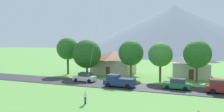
{
  "coord_description": "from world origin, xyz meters",
  "views": [
    {
      "loc": [
        9.66,
        -10.23,
        7.66
      ],
      "look_at": [
        -1.61,
        18.29,
        5.61
      ],
      "focal_mm": 36.58,
      "sensor_mm": 36.0,
      "label": 1
    }
  ],
  "objects_px": {
    "tree_left_of_center": "(68,49)",
    "tree_far_right": "(197,54)",
    "house_left_center": "(192,65)",
    "parked_car_white_west_end": "(85,77)",
    "house_leftmost": "(114,62)",
    "tree_near_left": "(131,53)",
    "tree_right_of_center": "(87,54)",
    "parked_car_green_mid_west": "(177,84)",
    "pickup_truck_navy_west_side": "(119,81)",
    "pickup_truck_maroon_east_side": "(224,87)",
    "tree_near_right": "(160,55)"
  },
  "relations": [
    {
      "from": "house_leftmost",
      "to": "pickup_truck_navy_west_side",
      "type": "height_order",
      "value": "house_leftmost"
    },
    {
      "from": "tree_left_of_center",
      "to": "pickup_truck_navy_west_side",
      "type": "relative_size",
      "value": 1.6
    },
    {
      "from": "pickup_truck_navy_west_side",
      "to": "tree_left_of_center",
      "type": "bearing_deg",
      "value": 149.02
    },
    {
      "from": "house_leftmost",
      "to": "pickup_truck_navy_west_side",
      "type": "xyz_separation_m",
      "value": [
        6.4,
        -14.43,
        -1.66
      ]
    },
    {
      "from": "parked_car_green_mid_west",
      "to": "pickup_truck_navy_west_side",
      "type": "height_order",
      "value": "pickup_truck_navy_west_side"
    },
    {
      "from": "house_leftmost",
      "to": "tree_near_left",
      "type": "height_order",
      "value": "tree_near_left"
    },
    {
      "from": "house_leftmost",
      "to": "pickup_truck_maroon_east_side",
      "type": "xyz_separation_m",
      "value": [
        22.14,
        -13.33,
        -1.66
      ]
    },
    {
      "from": "tree_near_right",
      "to": "tree_far_right",
      "type": "bearing_deg",
      "value": 5.09
    },
    {
      "from": "tree_near_left",
      "to": "tree_near_right",
      "type": "height_order",
      "value": "tree_near_left"
    },
    {
      "from": "tree_far_right",
      "to": "tree_near_right",
      "type": "bearing_deg",
      "value": -174.91
    },
    {
      "from": "house_left_center",
      "to": "parked_car_green_mid_west",
      "type": "height_order",
      "value": "house_left_center"
    },
    {
      "from": "tree_left_of_center",
      "to": "tree_far_right",
      "type": "xyz_separation_m",
      "value": [
        27.74,
        -0.37,
        -0.63
      ]
    },
    {
      "from": "tree_left_of_center",
      "to": "pickup_truck_navy_west_side",
      "type": "height_order",
      "value": "tree_left_of_center"
    },
    {
      "from": "tree_near_right",
      "to": "tree_near_left",
      "type": "bearing_deg",
      "value": 170.18
    },
    {
      "from": "house_left_center",
      "to": "tree_near_left",
      "type": "xyz_separation_m",
      "value": [
        -11.66,
        -6.63,
        2.65
      ]
    },
    {
      "from": "tree_near_right",
      "to": "parked_car_white_west_end",
      "type": "height_order",
      "value": "tree_near_right"
    },
    {
      "from": "pickup_truck_navy_west_side",
      "to": "pickup_truck_maroon_east_side",
      "type": "xyz_separation_m",
      "value": [
        15.73,
        1.09,
        0.0
      ]
    },
    {
      "from": "tree_left_of_center",
      "to": "tree_right_of_center",
      "type": "xyz_separation_m",
      "value": [
        5.74,
        -1.57,
        -0.99
      ]
    },
    {
      "from": "tree_near_left",
      "to": "tree_left_of_center",
      "type": "xyz_separation_m",
      "value": [
        -14.99,
        -0.11,
        0.69
      ]
    },
    {
      "from": "tree_right_of_center",
      "to": "tree_near_right",
      "type": "height_order",
      "value": "tree_right_of_center"
    },
    {
      "from": "house_left_center",
      "to": "parked_car_green_mid_west",
      "type": "bearing_deg",
      "value": -96.54
    },
    {
      "from": "parked_car_white_west_end",
      "to": "house_leftmost",
      "type": "bearing_deg",
      "value": 84.36
    },
    {
      "from": "tree_left_of_center",
      "to": "tree_far_right",
      "type": "distance_m",
      "value": 27.74
    },
    {
      "from": "tree_far_right",
      "to": "parked_car_white_west_end",
      "type": "distance_m",
      "value": 21.11
    },
    {
      "from": "tree_left_of_center",
      "to": "parked_car_green_mid_west",
      "type": "distance_m",
      "value": 26.65
    },
    {
      "from": "house_left_center",
      "to": "house_leftmost",
      "type": "bearing_deg",
      "value": -173.93
    },
    {
      "from": "tree_near_left",
      "to": "tree_left_of_center",
      "type": "bearing_deg",
      "value": -179.57
    },
    {
      "from": "house_leftmost",
      "to": "tree_near_left",
      "type": "distance_m",
      "value": 7.72
    },
    {
      "from": "tree_right_of_center",
      "to": "house_leftmost",
      "type": "bearing_deg",
      "value": 60.19
    },
    {
      "from": "house_left_center",
      "to": "tree_far_right",
      "type": "relative_size",
      "value": 1.1
    },
    {
      "from": "tree_left_of_center",
      "to": "tree_near_right",
      "type": "distance_m",
      "value": 21.2
    },
    {
      "from": "house_leftmost",
      "to": "parked_car_white_west_end",
      "type": "relative_size",
      "value": 2.21
    },
    {
      "from": "house_leftmost",
      "to": "tree_far_right",
      "type": "distance_m",
      "value": 19.2
    },
    {
      "from": "tree_left_of_center",
      "to": "tree_near_right",
      "type": "height_order",
      "value": "tree_left_of_center"
    },
    {
      "from": "tree_near_left",
      "to": "parked_car_white_west_end",
      "type": "bearing_deg",
      "value": -132.51
    },
    {
      "from": "tree_left_of_center",
      "to": "pickup_truck_maroon_east_side",
      "type": "height_order",
      "value": "tree_left_of_center"
    },
    {
      "from": "tree_right_of_center",
      "to": "tree_near_right",
      "type": "xyz_separation_m",
      "value": [
        15.42,
        0.61,
        0.17
      ]
    },
    {
      "from": "house_left_center",
      "to": "pickup_truck_maroon_east_side",
      "type": "distance_m",
      "value": 16.01
    },
    {
      "from": "tree_right_of_center",
      "to": "tree_near_right",
      "type": "distance_m",
      "value": 15.43
    },
    {
      "from": "tree_left_of_center",
      "to": "parked_car_white_west_end",
      "type": "bearing_deg",
      "value": -41.22
    },
    {
      "from": "pickup_truck_navy_west_side",
      "to": "parked_car_green_mid_west",
      "type": "bearing_deg",
      "value": 10.34
    },
    {
      "from": "house_leftmost",
      "to": "parked_car_green_mid_west",
      "type": "xyz_separation_m",
      "value": [
        15.52,
        -12.76,
        -1.85
      ]
    },
    {
      "from": "parked_car_green_mid_west",
      "to": "pickup_truck_maroon_east_side",
      "type": "xyz_separation_m",
      "value": [
        6.62,
        -0.57,
        0.19
      ]
    },
    {
      "from": "parked_car_green_mid_west",
      "to": "pickup_truck_navy_west_side",
      "type": "xyz_separation_m",
      "value": [
        -9.12,
        -1.66,
        0.19
      ]
    },
    {
      "from": "tree_right_of_center",
      "to": "pickup_truck_navy_west_side",
      "type": "height_order",
      "value": "tree_right_of_center"
    },
    {
      "from": "house_leftmost",
      "to": "parked_car_white_west_end",
      "type": "bearing_deg",
      "value": -95.64
    },
    {
      "from": "house_left_center",
      "to": "parked_car_white_west_end",
      "type": "distance_m",
      "value": 23.15
    },
    {
      "from": "house_leftmost",
      "to": "tree_right_of_center",
      "type": "bearing_deg",
      "value": -119.81
    },
    {
      "from": "tree_far_right",
      "to": "pickup_truck_navy_west_side",
      "type": "relative_size",
      "value": 1.48
    },
    {
      "from": "tree_near_left",
      "to": "parked_car_green_mid_west",
      "type": "height_order",
      "value": "tree_near_left"
    }
  ]
}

